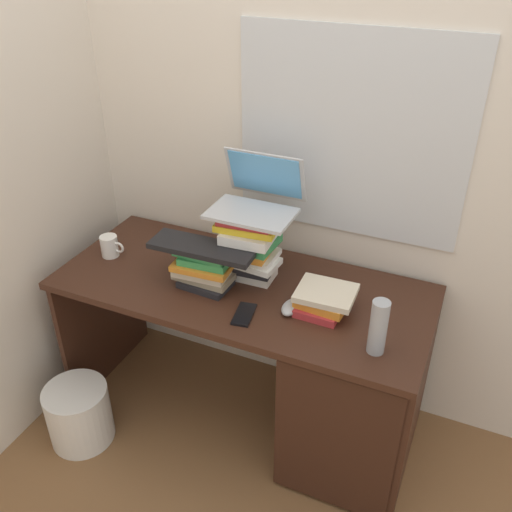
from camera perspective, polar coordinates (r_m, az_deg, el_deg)
The scene contains 14 objects.
ground_plane at distance 2.73m, azimuth -1.24°, elevation -15.50°, with size 6.00×6.00×0.00m, color brown.
wall_back at distance 2.31m, azimuth 2.46°, elevation 13.87°, with size 6.00×0.06×2.60m.
wall_left at distance 2.48m, azimuth -20.95°, elevation 13.16°, with size 0.05×6.00×2.60m, color beige.
desk at distance 2.34m, azimuth 7.15°, elevation -12.00°, with size 1.51×0.65×0.72m.
book_stack_tall at distance 2.22m, azimuth -0.62°, elevation 1.10°, with size 0.25×0.20×0.28m.
book_stack_keyboard_riser at distance 2.22m, azimuth -5.30°, elevation -1.19°, with size 0.24×0.16×0.16m.
book_stack_side at distance 2.11m, azimuth 6.86°, elevation -4.44°, with size 0.22×0.19×0.09m.
laptop at distance 2.18m, azimuth 0.12°, elevation 6.00°, with size 0.33×0.28×0.21m.
keyboard at distance 2.17m, azimuth -5.44°, elevation 0.84°, with size 0.42×0.14×0.02m, color black.
computer_mouse at distance 2.11m, azimuth 3.50°, elevation -5.23°, with size 0.06×0.10×0.04m, color #A5A8AD.
mug at distance 2.50m, azimuth -14.60°, elevation 0.97°, with size 0.11×0.07×0.09m.
water_bottle at distance 1.92m, azimuth 12.30°, elevation -7.07°, with size 0.06×0.06×0.21m, color #999EA5.
cell_phone at distance 2.09m, azimuth -1.21°, elevation -5.93°, with size 0.07×0.14×0.01m, color black.
wastebasket at distance 2.65m, azimuth -17.50°, elevation -15.04°, with size 0.27×0.27×0.28m, color silver.
Camera 1 is at (0.81, -1.68, 2.00)m, focal length 39.44 mm.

